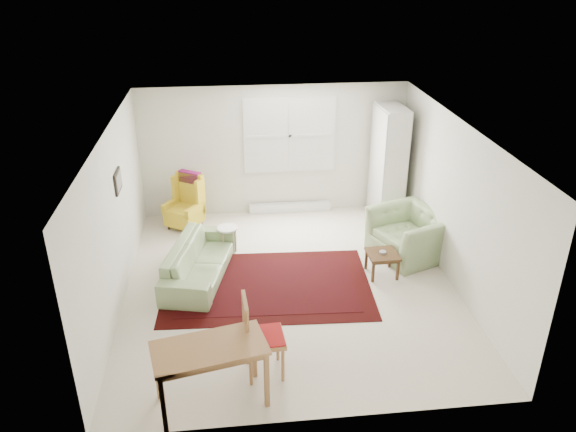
{
  "coord_description": "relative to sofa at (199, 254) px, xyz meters",
  "views": [
    {
      "loc": [
        -0.85,
        -7.32,
        4.75
      ],
      "look_at": [
        0.0,
        0.3,
        1.05
      ],
      "focal_mm": 35.0,
      "sensor_mm": 36.0,
      "label": 1
    }
  ],
  "objects": [
    {
      "name": "rug",
      "position": [
        1.03,
        -0.41,
        -0.38
      ],
      "size": [
        3.27,
        2.19,
        0.03
      ],
      "primitive_type": null,
      "rotation": [
        0.0,
        0.0,
        -0.05
      ],
      "color": "black",
      "rests_on": "ground"
    },
    {
      "name": "coffee_table",
      "position": [
        2.87,
        -0.26,
        -0.2
      ],
      "size": [
        0.49,
        0.49,
        0.39
      ],
      "primitive_type": null,
      "rotation": [
        0.0,
        0.0,
        0.03
      ],
      "color": "#462B15",
      "rests_on": "ground"
    },
    {
      "name": "stool",
      "position": [
        0.46,
        0.76,
        -0.16
      ],
      "size": [
        0.42,
        0.42,
        0.47
      ],
      "primitive_type": null,
      "rotation": [
        0.0,
        0.0,
        -0.22
      ],
      "color": "white",
      "rests_on": "ground"
    },
    {
      "name": "wingback_chair",
      "position": [
        -0.34,
        1.79,
        0.11
      ],
      "size": [
        0.83,
        0.84,
        1.02
      ],
      "primitive_type": null,
      "rotation": [
        0.0,
        0.0,
        -0.56
      ],
      "color": "gold",
      "rests_on": "ground"
    },
    {
      "name": "cabinet",
      "position": [
        3.49,
        1.81,
        0.69
      ],
      "size": [
        0.51,
        0.89,
        2.17
      ],
      "primitive_type": null,
      "rotation": [
        0.0,
        0.0,
        0.06
      ],
      "color": "silver",
      "rests_on": "ground"
    },
    {
      "name": "room",
      "position": [
        1.41,
        -0.22,
        0.86
      ],
      "size": [
        5.04,
        5.54,
        2.51
      ],
      "color": "beige",
      "rests_on": "ground"
    },
    {
      "name": "desk",
      "position": [
        0.22,
        -2.78,
        -0.0
      ],
      "size": [
        1.36,
        0.88,
        0.79
      ],
      "primitive_type": null,
      "rotation": [
        0.0,
        0.0,
        0.22
      ],
      "color": "#9A6B3E",
      "rests_on": "ground"
    },
    {
      "name": "sofa",
      "position": [
        0.0,
        0.0,
        0.0
      ],
      "size": [
        1.21,
        2.1,
        0.8
      ],
      "primitive_type": "imported",
      "rotation": [
        0.0,
        0.0,
        1.34
      ],
      "color": "#859F6A",
      "rests_on": "ground"
    },
    {
      "name": "armchair",
      "position": [
        3.49,
        0.32,
        0.06
      ],
      "size": [
        1.4,
        1.49,
        0.93
      ],
      "primitive_type": "imported",
      "rotation": [
        0.0,
        0.0,
        -1.19
      ],
      "color": "#859F6A",
      "rests_on": "ground"
    },
    {
      "name": "desk_chair",
      "position": [
        0.86,
        -2.34,
        0.14
      ],
      "size": [
        0.5,
        0.5,
        1.09
      ],
      "primitive_type": null,
      "rotation": [
        0.0,
        0.0,
        1.63
      ],
      "color": "#9A6B3E",
      "rests_on": "ground"
    }
  ]
}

